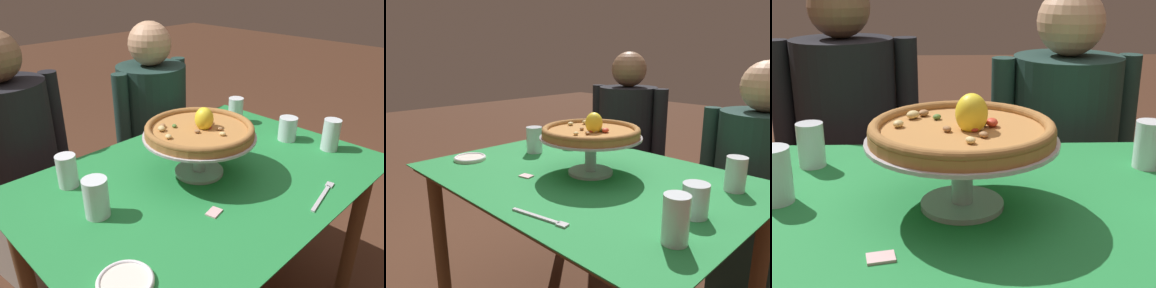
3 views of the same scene
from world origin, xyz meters
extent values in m
cylinder|color=brown|center=(0.56, -0.37, 0.35)|extent=(0.06, 0.06, 0.70)
cylinder|color=brown|center=(-0.56, 0.37, 0.35)|extent=(0.06, 0.06, 0.70)
cylinder|color=brown|center=(0.56, 0.37, 0.35)|extent=(0.06, 0.06, 0.70)
cube|color=brown|center=(0.00, 0.00, 0.71)|extent=(1.25, 0.87, 0.02)
cube|color=#237F3D|center=(0.00, 0.00, 0.72)|extent=(1.29, 0.91, 0.00)
cylinder|color=#B7B7C1|center=(0.00, 0.03, 0.73)|extent=(0.18, 0.18, 0.01)
cylinder|color=#B7B7C1|center=(0.00, 0.03, 0.80)|extent=(0.05, 0.05, 0.13)
cylinder|color=#B7B7C1|center=(0.00, 0.03, 0.87)|extent=(0.40, 0.40, 0.01)
cylinder|color=#AD753D|center=(0.00, 0.03, 0.89)|extent=(0.38, 0.38, 0.02)
torus|color=olive|center=(0.00, 0.03, 0.90)|extent=(0.38, 0.38, 0.02)
ellipsoid|color=tan|center=(-0.11, 0.11, 0.91)|extent=(0.04, 0.04, 0.02)
ellipsoid|color=tan|center=(0.02, 0.05, 0.91)|extent=(0.03, 0.04, 0.02)
ellipsoid|color=#4C7533|center=(-0.05, 0.10, 0.90)|extent=(0.03, 0.03, 0.01)
ellipsoid|color=#996B42|center=(0.04, -0.03, 0.91)|extent=(0.03, 0.03, 0.01)
ellipsoid|color=#C63D28|center=(0.06, 0.04, 0.91)|extent=(0.03, 0.03, 0.02)
ellipsoid|color=#996B42|center=(-0.08, 0.13, 0.91)|extent=(0.03, 0.03, 0.01)
ellipsoid|color=#996B42|center=(-0.03, 0.01, 0.91)|extent=(0.02, 0.03, 0.01)
ellipsoid|color=tan|center=(0.04, 0.02, 0.90)|extent=(0.02, 0.02, 0.01)
ellipsoid|color=tan|center=(0.04, 0.07, 0.90)|extent=(0.02, 0.02, 0.01)
ellipsoid|color=#C63D28|center=(0.02, 0.01, 0.91)|extent=(0.02, 0.03, 0.01)
ellipsoid|color=tan|center=(-0.13, 0.04, 0.91)|extent=(0.03, 0.03, 0.01)
ellipsoid|color=#4C7533|center=(0.01, 0.03, 0.91)|extent=(0.02, 0.02, 0.01)
ellipsoid|color=#4C7533|center=(0.04, 0.04, 0.90)|extent=(0.02, 0.02, 0.01)
ellipsoid|color=tan|center=(0.01, -0.07, 0.91)|extent=(0.03, 0.03, 0.01)
ellipsoid|color=yellow|center=(0.02, 0.03, 0.93)|extent=(0.08, 0.08, 0.08)
cylinder|color=silver|center=(-0.41, 0.06, 0.79)|extent=(0.08, 0.08, 0.12)
cylinder|color=silver|center=(-0.41, 0.06, 0.76)|extent=(0.07, 0.07, 0.08)
cylinder|color=white|center=(0.48, 0.25, 0.79)|extent=(0.07, 0.07, 0.12)
cylinder|color=silver|center=(0.48, 0.25, 0.76)|extent=(0.06, 0.06, 0.06)
cylinder|color=silver|center=(0.48, -0.04, 0.78)|extent=(0.08, 0.08, 0.10)
cylinder|color=silver|center=(0.48, -0.04, 0.75)|extent=(0.07, 0.07, 0.05)
cylinder|color=white|center=(-0.38, 0.28, 0.78)|extent=(0.07, 0.07, 0.12)
cylinder|color=silver|center=(-0.38, 0.28, 0.76)|extent=(0.06, 0.06, 0.07)
cylinder|color=silver|center=(0.52, -0.21, 0.79)|extent=(0.07, 0.07, 0.13)
cylinder|color=silver|center=(0.52, -0.21, 0.77)|extent=(0.06, 0.06, 0.09)
cylinder|color=silver|center=(-0.51, -0.22, 0.73)|extent=(0.14, 0.14, 0.01)
torus|color=white|center=(-0.51, -0.22, 0.74)|extent=(0.14, 0.14, 0.01)
cube|color=#B7B7C1|center=(0.16, -0.37, 0.73)|extent=(0.17, 0.05, 0.01)
cube|color=#B7B7C1|center=(0.25, -0.35, 0.73)|extent=(0.04, 0.03, 0.01)
cube|color=beige|center=(-0.15, -0.18, 0.73)|extent=(0.06, 0.05, 0.00)
cube|color=gray|center=(-0.39, 0.77, 0.22)|extent=(0.32, 0.35, 0.44)
cylinder|color=black|center=(-0.39, 0.77, 0.72)|extent=(0.39, 0.39, 0.55)
cylinder|color=black|center=(-0.17, 0.79, 0.76)|extent=(0.08, 0.08, 0.47)
cube|color=#1E3833|center=(0.39, 0.77, 0.22)|extent=(0.32, 0.35, 0.45)
cylinder|color=#1E3833|center=(0.39, 0.77, 0.69)|extent=(0.42, 0.42, 0.49)
sphere|color=tan|center=(0.39, 0.77, 1.05)|extent=(0.23, 0.23, 0.23)
cylinder|color=#1E3833|center=(0.16, 0.74, 0.73)|extent=(0.08, 0.08, 0.41)
cylinder|color=#1E3833|center=(0.61, 0.80, 0.73)|extent=(0.08, 0.08, 0.41)
camera|label=1|loc=(-0.87, -0.80, 1.41)|focal=34.99mm
camera|label=2|loc=(0.93, -0.96, 1.19)|focal=33.50mm
camera|label=3|loc=(-0.03, -0.96, 1.20)|focal=47.23mm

